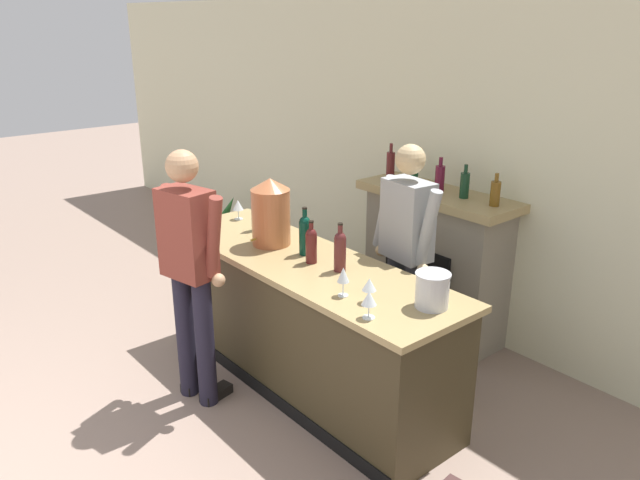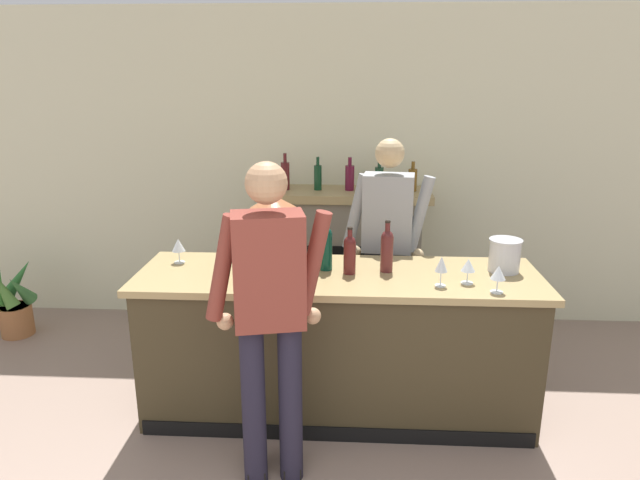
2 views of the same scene
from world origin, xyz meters
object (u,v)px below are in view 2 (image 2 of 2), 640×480
ice_bucket_steel (505,255)px  wine_bottle_port_short (225,248)px  copper_dispenser (274,233)px  wine_glass_by_dispenser (468,266)px  fireplace_stone (348,258)px  wine_glass_back_row (178,246)px  wine_glass_front_right (441,265)px  wine_bottle_cabernet_heavy (326,246)px  person_bartender (387,245)px  person_customer (270,315)px  wine_glass_mid_counter (498,273)px  wine_bottle_riesling_slim (387,249)px  potted_plant_corner (14,303)px  wine_bottle_burgundy_dark (350,253)px

ice_bucket_steel → wine_bottle_port_short: size_ratio=0.76×
copper_dispenser → wine_glass_by_dispenser: 1.20m
fireplace_stone → wine_glass_back_row: (-1.12, -1.20, 0.46)m
wine_glass_back_row → wine_glass_front_right: (1.68, -0.34, 0.01)m
wine_glass_front_right → wine_bottle_cabernet_heavy: bearing=159.4°
fireplace_stone → person_bartender: 0.83m
person_customer → wine_glass_mid_counter: person_customer is taller
ice_bucket_steel → wine_bottle_riesling_slim: (-0.75, -0.05, 0.04)m
wine_glass_by_dispenser → fireplace_stone: bearing=116.1°
wine_glass_back_row → wine_glass_front_right: bearing=-11.5°
person_bartender → wine_glass_back_row: bearing=-160.3°
wine_bottle_riesling_slim → ice_bucket_steel: bearing=3.5°
wine_bottle_cabernet_heavy → wine_glass_front_right: 0.74m
wine_glass_mid_counter → wine_glass_by_dispenser: size_ratio=1.05×
potted_plant_corner → ice_bucket_steel: ice_bucket_steel is taller
person_customer → person_bartender: size_ratio=1.02×
person_bartender → wine_bottle_riesling_slim: person_bartender is taller
wine_glass_front_right → copper_dispenser: bearing=168.7°
potted_plant_corner → wine_glass_mid_counter: (3.75, -1.28, 0.80)m
wine_bottle_riesling_slim → wine_glass_by_dispenser: wine_bottle_riesling_slim is taller
wine_bottle_riesling_slim → wine_glass_back_row: size_ratio=2.00×
person_bartender → wine_glass_mid_counter: person_bartender is taller
wine_bottle_port_short → fireplace_stone: bearing=57.8°
wine_bottle_cabernet_heavy → wine_glass_by_dispenser: (0.86, -0.21, -0.05)m
fireplace_stone → wine_glass_front_right: (0.56, -1.54, 0.48)m
wine_glass_mid_counter → wine_glass_by_dispenser: wine_glass_mid_counter is taller
person_bartender → wine_bottle_cabernet_heavy: (-0.42, -0.58, 0.16)m
wine_bottle_cabernet_heavy → wine_glass_by_dispenser: 0.89m
copper_dispenser → wine_bottle_burgundy_dark: (0.48, -0.01, -0.12)m
wine_bottle_riesling_slim → wine_glass_front_right: (0.31, -0.25, -0.02)m
wine_bottle_cabernet_heavy → wine_glass_front_right: bearing=-20.6°
person_bartender → wine_bottle_port_short: bearing=-152.9°
potted_plant_corner → wine_glass_mid_counter: size_ratio=4.10×
ice_bucket_steel → wine_glass_by_dispenser: ice_bucket_steel is taller
potted_plant_corner → wine_glass_by_dispenser: bearing=-17.5°
ice_bucket_steel → wine_glass_by_dispenser: size_ratio=1.36×
wine_bottle_burgundy_dark → wine_glass_back_row: (-1.14, 0.15, -0.02)m
wine_glass_front_right → wine_glass_mid_counter: (0.31, -0.09, -0.02)m
wine_glass_mid_counter → ice_bucket_steel: bearing=70.8°
copper_dispenser → fireplace_stone: bearing=71.2°
wine_glass_by_dispenser → wine_glass_front_right: bearing=-162.1°
ice_bucket_steel → wine_bottle_burgundy_dark: bearing=-174.3°
wine_bottle_port_short → wine_glass_mid_counter: 1.70m
fireplace_stone → wine_glass_by_dispenser: (0.73, -1.49, 0.45)m
copper_dispenser → wine_glass_front_right: size_ratio=2.70×
wine_glass_back_row → wine_bottle_riesling_slim: bearing=-3.9°
wine_glass_by_dispenser → potted_plant_corner: bearing=162.5°
potted_plant_corner → wine_glass_back_row: bearing=-25.9°
fireplace_stone → wine_glass_back_row: size_ratio=9.33×
wine_glass_front_right → wine_glass_back_row: bearing=168.5°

